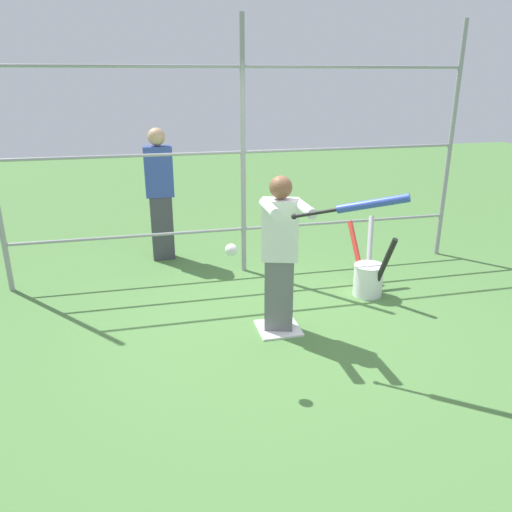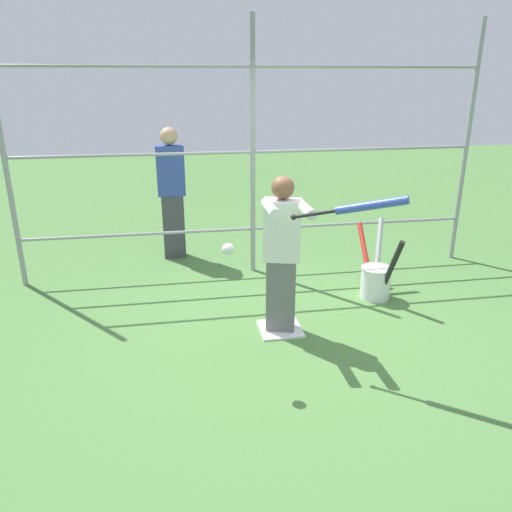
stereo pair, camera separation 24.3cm
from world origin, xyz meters
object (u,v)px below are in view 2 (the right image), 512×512
object	(u,v)px
softball_in_flight	(228,249)
bystander_behind_fence	(172,192)
bat_bucket	(376,278)
batter	(282,251)
baseball_bat_swinging	(361,207)

from	to	relation	value
softball_in_flight	bystander_behind_fence	size ratio (longest dim) A/B	0.06
bat_bucket	bystander_behind_fence	world-z (taller)	bystander_behind_fence
softball_in_flight	batter	bearing A→B (deg)	-133.45
batter	bystander_behind_fence	world-z (taller)	bystander_behind_fence
batter	softball_in_flight	xyz separation A→B (m)	(0.56, 0.59, 0.26)
batter	baseball_bat_swinging	world-z (taller)	baseball_bat_swinging
bystander_behind_fence	bat_bucket	bearing A→B (deg)	141.67
baseball_bat_swinging	bat_bucket	world-z (taller)	baseball_bat_swinging
baseball_bat_swinging	bystander_behind_fence	size ratio (longest dim) A/B	0.45
batter	baseball_bat_swinging	size ratio (longest dim) A/B	1.95
bat_bucket	bystander_behind_fence	xyz separation A→B (m)	(2.15, -1.70, 0.67)
baseball_bat_swinging	bystander_behind_fence	world-z (taller)	bystander_behind_fence
bat_bucket	softball_in_flight	bearing A→B (deg)	33.95
batter	baseball_bat_swinging	distance (m)	1.01
bat_bucket	baseball_bat_swinging	bearing A→B (deg)	59.68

